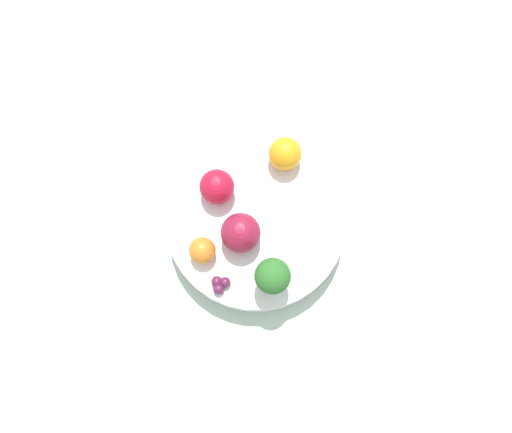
{
  "coord_description": "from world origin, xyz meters",
  "views": [
    {
      "loc": [
        0.16,
        0.05,
        0.73
      ],
      "look_at": [
        0.0,
        0.0,
        0.07
      ],
      "focal_mm": 35.0,
      "sensor_mm": 36.0,
      "label": 1
    }
  ],
  "objects_px": {
    "apple_red": "(217,187)",
    "orange_front": "(285,154)",
    "bowl": "(256,222)",
    "orange_back": "(202,250)",
    "apple_green": "(241,233)",
    "grape_cluster": "(220,284)",
    "broccoli": "(273,276)"
  },
  "relations": [
    {
      "from": "broccoli",
      "to": "grape_cluster",
      "type": "bearing_deg",
      "value": -67.0
    },
    {
      "from": "apple_red",
      "to": "orange_front",
      "type": "distance_m",
      "value": 0.1
    },
    {
      "from": "apple_red",
      "to": "grape_cluster",
      "type": "xyz_separation_m",
      "value": [
        0.12,
        0.04,
        -0.02
      ]
    },
    {
      "from": "broccoli",
      "to": "apple_green",
      "type": "relative_size",
      "value": 1.25
    },
    {
      "from": "apple_green",
      "to": "orange_back",
      "type": "bearing_deg",
      "value": -49.07
    },
    {
      "from": "orange_front",
      "to": "bowl",
      "type": "bearing_deg",
      "value": -7.18
    },
    {
      "from": "bowl",
      "to": "apple_green",
      "type": "height_order",
      "value": "apple_green"
    },
    {
      "from": "broccoli",
      "to": "bowl",
      "type": "bearing_deg",
      "value": -148.51
    },
    {
      "from": "bowl",
      "to": "orange_front",
      "type": "xyz_separation_m",
      "value": [
        -0.09,
        0.01,
        0.05
      ]
    },
    {
      "from": "bowl",
      "to": "grape_cluster",
      "type": "relative_size",
      "value": 9.75
    },
    {
      "from": "bowl",
      "to": "orange_back",
      "type": "xyz_separation_m",
      "value": [
        0.07,
        -0.05,
        0.04
      ]
    },
    {
      "from": "bowl",
      "to": "orange_back",
      "type": "height_order",
      "value": "orange_back"
    },
    {
      "from": "broccoli",
      "to": "apple_green",
      "type": "height_order",
      "value": "broccoli"
    },
    {
      "from": "bowl",
      "to": "grape_cluster",
      "type": "bearing_deg",
      "value": -9.51
    },
    {
      "from": "apple_red",
      "to": "orange_front",
      "type": "height_order",
      "value": "apple_red"
    },
    {
      "from": "apple_green",
      "to": "orange_back",
      "type": "height_order",
      "value": "apple_green"
    },
    {
      "from": "orange_back",
      "to": "grape_cluster",
      "type": "bearing_deg",
      "value": 46.28
    },
    {
      "from": "apple_green",
      "to": "grape_cluster",
      "type": "distance_m",
      "value": 0.07
    },
    {
      "from": "apple_red",
      "to": "bowl",
      "type": "bearing_deg",
      "value": 72.08
    },
    {
      "from": "broccoli",
      "to": "orange_front",
      "type": "bearing_deg",
      "value": -168.57
    },
    {
      "from": "bowl",
      "to": "apple_green",
      "type": "xyz_separation_m",
      "value": [
        0.03,
        -0.01,
        0.05
      ]
    },
    {
      "from": "bowl",
      "to": "orange_front",
      "type": "height_order",
      "value": "orange_front"
    },
    {
      "from": "broccoli",
      "to": "orange_back",
      "type": "xyz_separation_m",
      "value": [
        -0.01,
        -0.1,
        -0.02
      ]
    },
    {
      "from": "bowl",
      "to": "orange_back",
      "type": "distance_m",
      "value": 0.09
    },
    {
      "from": "orange_back",
      "to": "grape_cluster",
      "type": "height_order",
      "value": "orange_back"
    },
    {
      "from": "broccoli",
      "to": "apple_red",
      "type": "xyz_separation_m",
      "value": [
        -0.1,
        -0.11,
        -0.02
      ]
    },
    {
      "from": "broccoli",
      "to": "grape_cluster",
      "type": "xyz_separation_m",
      "value": [
        0.03,
        -0.06,
        -0.03
      ]
    },
    {
      "from": "apple_green",
      "to": "grape_cluster",
      "type": "relative_size",
      "value": 2.08
    },
    {
      "from": "broccoli",
      "to": "apple_red",
      "type": "relative_size",
      "value": 1.4
    },
    {
      "from": "apple_red",
      "to": "orange_back",
      "type": "bearing_deg",
      "value": 5.91
    },
    {
      "from": "apple_green",
      "to": "bowl",
      "type": "bearing_deg",
      "value": 160.41
    },
    {
      "from": "bowl",
      "to": "apple_red",
      "type": "height_order",
      "value": "apple_red"
    }
  ]
}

